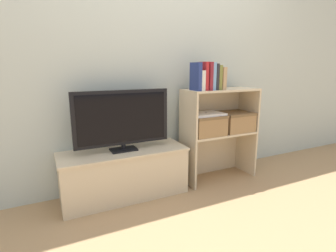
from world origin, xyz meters
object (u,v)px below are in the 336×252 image
Objects in this scene: book_tan at (220,78)px; storage_basket_left at (205,124)px; tv at (122,119)px; book_skyblue at (210,76)px; book_charcoal at (214,77)px; book_maroon at (207,76)px; book_olive at (217,77)px; tv_stand at (125,173)px; book_ivory at (200,80)px; laptop at (206,114)px; storage_basket_right at (234,121)px; book_crimson at (203,76)px; book_navy at (196,77)px.

book_tan reaches higher than storage_basket_left.
tv is 0.98m from book_tan.
book_tan is (0.93, -0.09, 0.32)m from tv.
book_charcoal is at bearing 0.00° from book_skyblue.
book_maroon is 1.12× the size of book_olive.
tv_stand is 1.34× the size of tv.
book_ivory is at bearing -7.07° from tv_stand.
tv_stand is 3.33× the size of laptop.
storage_basket_right is (0.38, 0.04, -0.45)m from book_maroon.
book_crimson is 1.13× the size of book_olive.
book_skyblue is at bearing 0.00° from book_navy.
tv_stand is at bearing 172.93° from book_ivory.
storage_basket_left is at bearing 160.56° from book_tan.
book_maroon reaches higher than book_olive.
book_tan is at bearing 0.00° from book_olive.
book_skyblue is (0.82, -0.09, 0.83)m from tv_stand.
tv_stand is at bearing 90.00° from tv.
book_maroon is (0.78, -0.09, 0.83)m from tv_stand.
laptop is at bearing 101.03° from book_skyblue.
book_olive reaches higher than laptop.
book_charcoal reaches higher than storage_basket_left.
storage_basket_right is (0.50, 0.04, -0.45)m from book_navy.
book_navy reaches higher than book_tan.
book_olive is (0.04, 0.00, -0.01)m from book_charcoal.
book_crimson is at bearing -6.58° from tv.
storage_basket_right is 0.37m from laptop.
tv is 0.92m from book_charcoal.
book_ivory is 0.62m from storage_basket_right.
book_tan is (0.27, 0.00, -0.02)m from book_navy.
book_olive is at bearing -27.24° from storage_basket_left.
book_ivory is 0.75× the size of book_charcoal.
book_charcoal is at bearing 180.00° from book_olive.
book_charcoal is (0.85, -0.09, 0.34)m from tv.
book_maroon is 0.36m from laptop.
book_navy reaches higher than storage_basket_right.
book_maroon is (0.08, 0.00, 0.04)m from book_ivory.
book_olive is at bearing 0.00° from book_crimson.
tv is at bearing 174.74° from book_tan.
laptop is (0.81, -0.04, -0.01)m from tv.
tv is 0.95m from book_olive.
book_navy is at bearing -7.40° from tv.
tv is 3.24× the size of book_maroon.
book_navy is 0.12m from book_maroon.
tv_stand is 5.26× the size of book_tan.
storage_basket_right is 1.01× the size of laptop.
book_skyblue reaches higher than book_tan.
tv_stand is 6.12× the size of book_ivory.
storage_basket_right is at bearing -0.00° from laptop.
laptop is (-0.01, 0.04, -0.35)m from book_skyblue.
book_charcoal reaches higher than book_olive.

